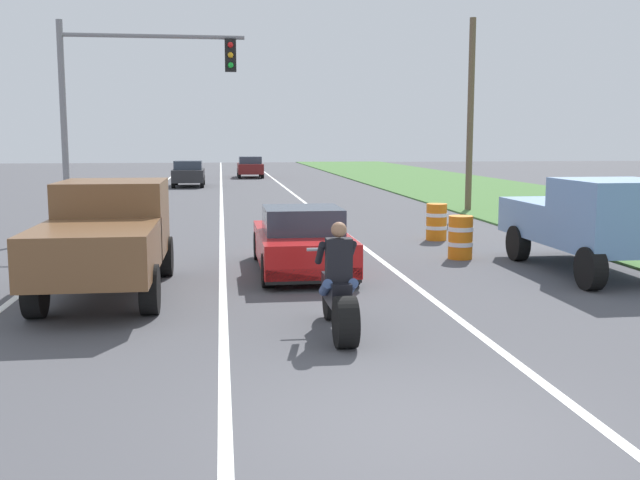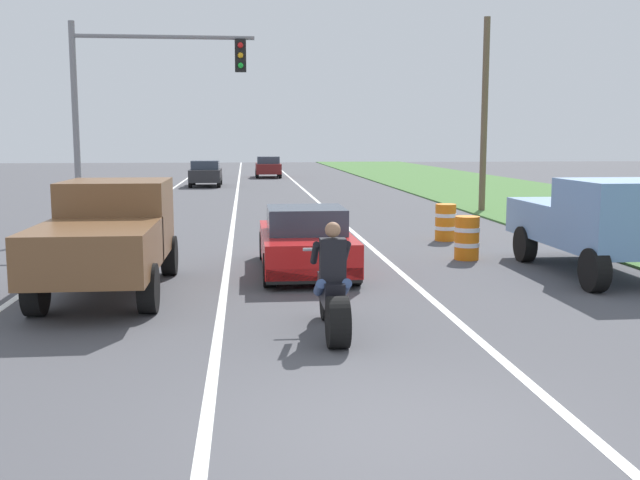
{
  "view_description": "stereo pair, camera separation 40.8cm",
  "coord_description": "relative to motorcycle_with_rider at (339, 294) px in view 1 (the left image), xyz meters",
  "views": [
    {
      "loc": [
        -1.79,
        -6.43,
        2.77
      ],
      "look_at": [
        -0.09,
        6.24,
        1.0
      ],
      "focal_mm": 41.35,
      "sensor_mm": 36.0,
      "label": 1
    },
    {
      "loc": [
        -1.39,
        -6.47,
        2.77
      ],
      "look_at": [
        -0.09,
        6.24,
        1.0
      ],
      "focal_mm": 41.35,
      "sensor_mm": 36.0,
      "label": 2
    }
  ],
  "objects": [
    {
      "name": "lane_stripe_left_solid",
      "position": [
        -5.21,
        16.42,
        -0.59
      ],
      "size": [
        0.14,
        120.0,
        0.01
      ],
      "primitive_type": "cube",
      "color": "white",
      "rests_on": "ground"
    },
    {
      "name": "construction_barrel_nearest",
      "position": [
        3.85,
        6.26,
        -0.09
      ],
      "size": [
        0.58,
        0.58,
        1.0
      ],
      "color": "orange",
      "rests_on": "ground"
    },
    {
      "name": "lane_stripe_centre_dashed",
      "position": [
        -1.61,
        16.42,
        -0.59
      ],
      "size": [
        0.14,
        120.0,
        0.01
      ],
      "primitive_type": "cube",
      "color": "white",
      "rests_on": "ground"
    },
    {
      "name": "lane_stripe_right_solid",
      "position": [
        1.99,
        16.42,
        -0.59
      ],
      "size": [
        0.14,
        120.0,
        0.01
      ],
      "primitive_type": "cube",
      "color": "white",
      "rests_on": "ground"
    },
    {
      "name": "utility_pole_roadside",
      "position": [
        7.75,
        17.1,
        3.01
      ],
      "size": [
        0.24,
        0.24,
        7.21
      ],
      "primitive_type": "cylinder",
      "color": "brown",
      "rests_on": "ground"
    },
    {
      "name": "motorcycle_with_rider",
      "position": [
        0.0,
        0.0,
        0.0
      ],
      "size": [
        0.7,
        2.21,
        1.62
      ],
      "color": "black",
      "rests_on": "ground"
    },
    {
      "name": "traffic_light_mast_near",
      "position": [
        -4.32,
        11.54,
        3.44
      ],
      "size": [
        5.14,
        0.34,
        6.0
      ],
      "color": "gray",
      "rests_on": "ground"
    },
    {
      "name": "distant_car_further_ahead",
      "position": [
        0.46,
        42.92,
        0.18
      ],
      "size": [
        1.8,
        4.0,
        1.5
      ],
      "color": "maroon",
      "rests_on": "ground"
    },
    {
      "name": "pickup_truck_right_shoulder_light_blue",
      "position": [
        5.95,
        4.24,
        0.51
      ],
      "size": [
        2.02,
        4.8,
        1.98
      ],
      "color": "#6B93C6",
      "rests_on": "ground"
    },
    {
      "name": "pickup_truck_left_lane_brown",
      "position": [
        -3.63,
        3.27,
        0.51
      ],
      "size": [
        2.02,
        4.8,
        1.98
      ],
      "color": "brown",
      "rests_on": "ground"
    },
    {
      "name": "distant_car_far_ahead",
      "position": [
        -3.48,
        33.41,
        0.18
      ],
      "size": [
        1.8,
        4.0,
        1.5
      ],
      "color": "#262628",
      "rests_on": "ground"
    },
    {
      "name": "construction_barrel_mid",
      "position": [
        4.22,
        9.42,
        -0.09
      ],
      "size": [
        0.58,
        0.58,
        1.0
      ],
      "color": "orange",
      "rests_on": "ground"
    },
    {
      "name": "ground_plane",
      "position": [
        0.19,
        -3.58,
        -0.59
      ],
      "size": [
        160.0,
        160.0,
        0.0
      ],
      "primitive_type": "plane",
      "color": "#4C4C51"
    },
    {
      "name": "sports_car_red",
      "position": [
        0.03,
        5.08,
        0.04
      ],
      "size": [
        1.84,
        4.3,
        1.37
      ],
      "color": "red",
      "rests_on": "ground"
    },
    {
      "name": "grass_verge_right",
      "position": [
        12.11,
        16.42,
        -0.56
      ],
      "size": [
        10.0,
        120.0,
        0.06
      ],
      "primitive_type": "cube",
      "color": "#477538",
      "rests_on": "ground"
    }
  ]
}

